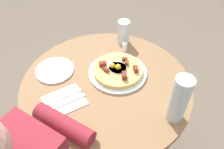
{
  "coord_description": "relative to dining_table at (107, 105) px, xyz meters",
  "views": [
    {
      "loc": [
        -0.6,
        -0.41,
        1.53
      ],
      "look_at": [
        0.04,
        -0.01,
        0.77
      ],
      "focal_mm": 35.81,
      "sensor_mm": 36.0,
      "label": 1
    }
  ],
  "objects": [
    {
      "name": "breakfast_pizza",
      "position": [
        0.08,
        -0.02,
        0.21
      ],
      "size": [
        0.24,
        0.24,
        0.05
      ],
      "color": "#DCB763",
      "rests_on": "pizza_plate"
    },
    {
      "name": "knife",
      "position": [
        -0.2,
        0.08,
        0.19
      ],
      "size": [
        0.17,
        0.09,
        0.0
      ],
      "primitive_type": "cube",
      "rotation": [
        0.0,
        0.0,
        2.66
      ],
      "color": "silver",
      "rests_on": "napkin"
    },
    {
      "name": "bread_plate",
      "position": [
        -0.07,
        0.26,
        0.18
      ],
      "size": [
        0.19,
        0.19,
        0.01
      ],
      "primitive_type": "cylinder",
      "color": "white",
      "rests_on": "dining_table"
    },
    {
      "name": "napkin",
      "position": [
        -0.19,
        0.09,
        0.18
      ],
      "size": [
        0.22,
        0.2,
        0.0
      ],
      "primitive_type": "cube",
      "rotation": [
        0.0,
        0.0,
        2.66
      ],
      "color": "white",
      "rests_on": "dining_table"
    },
    {
      "name": "water_glass",
      "position": [
        0.32,
        0.09,
        0.25
      ],
      "size": [
        0.07,
        0.07,
        0.13
      ],
      "primitive_type": "cylinder",
      "color": "silver",
      "rests_on": "dining_table"
    },
    {
      "name": "dining_table",
      "position": [
        0.0,
        0.0,
        0.0
      ],
      "size": [
        0.81,
        0.81,
        0.75
      ],
      "color": "olive",
      "rests_on": "ground_plane"
    },
    {
      "name": "water_bottle",
      "position": [
        -0.02,
        -0.34,
        0.29
      ],
      "size": [
        0.07,
        0.07,
        0.22
      ],
      "primitive_type": "cylinder",
      "color": "silver",
      "rests_on": "dining_table"
    },
    {
      "name": "fork",
      "position": [
        -0.18,
        0.11,
        0.19
      ],
      "size": [
        0.17,
        0.09,
        0.0
      ],
      "primitive_type": "cube",
      "rotation": [
        0.0,
        0.0,
        2.66
      ],
      "color": "silver",
      "rests_on": "napkin"
    },
    {
      "name": "salt_shaker",
      "position": [
        0.25,
        0.04,
        0.2
      ],
      "size": [
        0.03,
        0.03,
        0.05
      ],
      "primitive_type": "cylinder",
      "color": "white",
      "rests_on": "dining_table"
    },
    {
      "name": "pizza_plate",
      "position": [
        0.08,
        -0.02,
        0.19
      ],
      "size": [
        0.28,
        0.28,
        0.01
      ],
      "primitive_type": "cylinder",
      "color": "white",
      "rests_on": "dining_table"
    }
  ]
}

